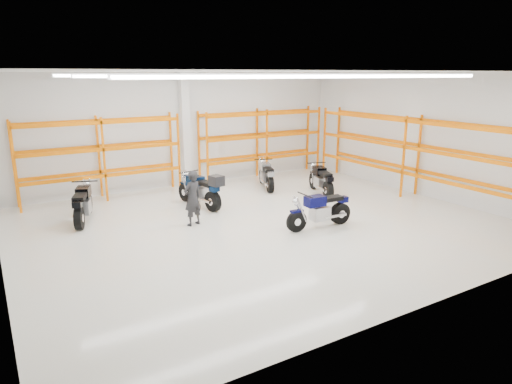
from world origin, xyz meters
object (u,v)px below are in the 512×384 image
motorcycle_main (322,211)px  motorcycle_back_c (266,176)px  structural_column (185,131)px  motorcycle_back_a (83,205)px  motorcycle_back_d (321,181)px  standing_man (193,198)px  motorcycle_back_b (202,190)px

motorcycle_main → motorcycle_back_c: bearing=76.8°
motorcycle_main → structural_column: size_ratio=0.50×
motorcycle_main → motorcycle_back_a: motorcycle_back_a is taller
motorcycle_back_a → motorcycle_back_c: bearing=5.3°
motorcycle_main → structural_column: bearing=101.0°
motorcycle_back_a → motorcycle_back_d: motorcycle_back_a is taller
motorcycle_back_a → standing_man: size_ratio=1.34×
motorcycle_back_a → structural_column: (4.61, 2.80, 1.71)m
motorcycle_back_c → motorcycle_main: bearing=-103.2°
motorcycle_main → standing_man: 3.88m
motorcycle_main → structural_column: structural_column is taller
motorcycle_back_b → structural_column: (0.82, 3.25, 1.65)m
motorcycle_back_d → structural_column: 5.77m
motorcycle_back_a → standing_man: bearing=-36.1°
motorcycle_back_a → motorcycle_back_d: size_ratio=1.02×
structural_column → motorcycle_back_c: bearing=-40.4°
motorcycle_back_c → standing_man: 5.11m
structural_column → motorcycle_main: bearing=-79.0°
motorcycle_main → motorcycle_back_b: bearing=120.1°
motorcycle_back_a → motorcycle_back_b: 3.83m
motorcycle_back_c → motorcycle_back_d: size_ratio=0.96×
motorcycle_back_b → structural_column: 3.74m
motorcycle_back_a → structural_column: 5.66m
motorcycle_back_a → motorcycle_back_d: bearing=-8.1°
motorcycle_main → motorcycle_back_c: 5.01m
motorcycle_back_c → motorcycle_back_d: motorcycle_back_d is taller
motorcycle_back_a → motorcycle_back_c: size_ratio=1.07×
structural_column → motorcycle_back_b: bearing=-104.1°
motorcycle_main → structural_column: 7.34m
motorcycle_main → motorcycle_back_a: bearing=144.8°
motorcycle_back_d → motorcycle_back_a: bearing=171.9°
motorcycle_main → motorcycle_back_d: (2.43, 3.01, 0.01)m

